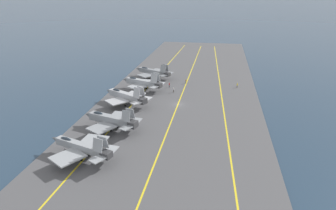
% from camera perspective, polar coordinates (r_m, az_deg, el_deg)
% --- Properties ---
extents(ground_plane, '(2000.00, 2000.00, 0.00)m').
position_cam_1_polar(ground_plane, '(91.29, 1.90, -0.14)').
color(ground_plane, '#23384C').
extents(carrier_deck, '(221.15, 49.52, 0.40)m').
position_cam_1_polar(carrier_deck, '(91.22, 1.90, -0.02)').
color(carrier_deck, '#4C4C4F').
rests_on(carrier_deck, ground).
extents(deck_stripe_foul_line, '(198.74, 11.49, 0.01)m').
position_cam_1_polar(deck_stripe_foul_line, '(90.42, 10.48, -0.45)').
color(deck_stripe_foul_line, yellow).
rests_on(deck_stripe_foul_line, carrier_deck).
extents(deck_stripe_centerline, '(199.03, 0.36, 0.01)m').
position_cam_1_polar(deck_stripe_centerline, '(91.15, 1.90, 0.10)').
color(deck_stripe_centerline, yellow).
rests_on(deck_stripe_centerline, carrier_deck).
extents(deck_stripe_edge_line, '(198.92, 7.52, 0.01)m').
position_cam_1_polar(deck_stripe_edge_line, '(93.86, -6.36, 0.62)').
color(deck_stripe_edge_line, yellow).
rests_on(deck_stripe_edge_line, carrier_deck).
extents(parked_jet_nearest, '(13.87, 16.20, 6.10)m').
position_cam_1_polar(parked_jet_nearest, '(64.88, -16.25, -7.66)').
color(parked_jet_nearest, '#93999E').
rests_on(parked_jet_nearest, carrier_deck).
extents(parked_jet_second, '(13.99, 15.71, 6.21)m').
position_cam_1_polar(parked_jet_second, '(76.00, -10.88, -2.72)').
color(parked_jet_second, gray).
rests_on(parked_jet_second, carrier_deck).
extents(parked_jet_third, '(13.51, 16.33, 6.64)m').
position_cam_1_polar(parked_jet_third, '(91.21, -8.06, 1.74)').
color(parked_jet_third, '#A8AAAF').
rests_on(parked_jet_third, carrier_deck).
extents(parked_jet_fourth, '(12.14, 15.86, 6.76)m').
position_cam_1_polar(parked_jet_fourth, '(103.86, -4.94, 4.31)').
color(parked_jet_fourth, '#9EA3A8').
rests_on(parked_jet_fourth, carrier_deck).
extents(parked_jet_fifth, '(14.06, 16.44, 6.08)m').
position_cam_1_polar(parked_jet_fifth, '(117.97, -2.89, 6.36)').
color(parked_jet_fifth, gray).
rests_on(parked_jet_fifth, carrier_deck).
extents(crew_yellow_vest, '(0.45, 0.39, 1.67)m').
position_cam_1_polar(crew_yellow_vest, '(109.21, 13.05, 3.71)').
color(crew_yellow_vest, '#4C473D').
rests_on(crew_yellow_vest, carrier_deck).
extents(crew_white_vest, '(0.45, 0.38, 1.76)m').
position_cam_1_polar(crew_white_vest, '(101.43, 1.08, 2.94)').
color(crew_white_vest, '#383328').
rests_on(crew_white_vest, carrier_deck).
extents(crew_red_vest, '(0.33, 0.42, 1.75)m').
position_cam_1_polar(crew_red_vest, '(106.75, 0.25, 3.90)').
color(crew_red_vest, '#232328').
rests_on(crew_red_vest, carrier_deck).
extents(crew_brown_vest, '(0.33, 0.43, 1.77)m').
position_cam_1_polar(crew_brown_vest, '(111.17, 3.45, 4.58)').
color(crew_brown_vest, '#4C473D').
rests_on(crew_brown_vest, carrier_deck).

